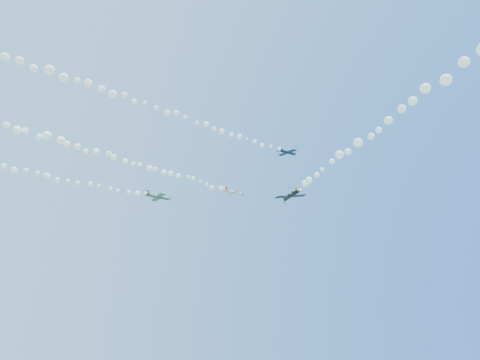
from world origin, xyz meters
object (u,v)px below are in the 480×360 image
plane_white (234,192)px  plane_black (291,196)px  plane_grey (158,197)px  plane_navy (287,152)px

plane_white → plane_black: (-3.79, -29.48, -12.21)m
plane_grey → plane_black: bearing=-59.3°
plane_white → plane_black: bearing=-101.5°
plane_navy → plane_grey: 37.42m
plane_grey → plane_white: bearing=-10.2°
plane_navy → plane_black: 18.67m
plane_grey → plane_black: (17.64, -34.87, -7.72)m
plane_white → plane_black: size_ratio=0.96×
plane_white → plane_grey: (-21.44, 5.39, -4.49)m
plane_grey → plane_navy: bearing=-45.7°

